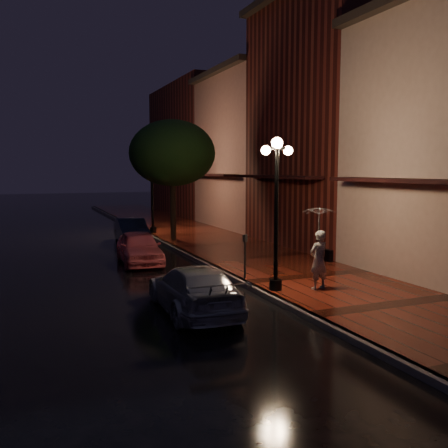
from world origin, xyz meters
name	(u,v)px	position (x,y,z in m)	size (l,w,h in m)	color
ground	(204,265)	(0.00, 0.00, 0.00)	(120.00, 120.00, 0.00)	black
sidewalk	(258,259)	(2.25, 0.00, 0.07)	(4.50, 60.00, 0.15)	#48170C
curb	(204,263)	(0.00, 0.00, 0.07)	(0.25, 60.00, 0.15)	#595451
storefront_mid	(333,127)	(7.00, 2.00, 5.50)	(5.00, 8.00, 11.00)	#511914
storefront_far	(255,154)	(7.00, 10.00, 4.50)	(5.00, 8.00, 9.00)	#8C5951
storefront_extra	(200,151)	(7.00, 20.00, 5.00)	(5.00, 12.00, 10.00)	#511914
streetlamp_near	(276,204)	(0.35, -5.00, 2.60)	(0.96, 0.36, 4.31)	black
streetlamp_far	(152,187)	(0.35, 9.00, 2.60)	(0.96, 0.36, 4.31)	black
street_tree	(173,155)	(0.61, 5.99, 4.24)	(4.16, 4.16, 5.80)	black
pink_car	(139,247)	(-2.17, 1.18, 0.62)	(1.47, 3.66, 1.25)	#D3565F
navy_car	(132,231)	(-1.37, 6.41, 0.61)	(1.29, 3.69, 1.22)	black
silver_car	(194,289)	(-2.37, -5.77, 0.60)	(1.67, 4.12, 1.19)	#94949B
woman_with_umbrella	(319,235)	(1.54, -5.37, 1.72)	(0.99, 1.01, 2.38)	silver
parking_meter	(245,252)	(0.15, -3.34, 1.00)	(0.16, 0.14, 1.40)	black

